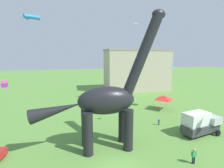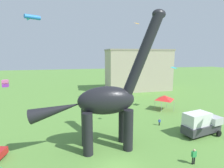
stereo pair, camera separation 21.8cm
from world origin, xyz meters
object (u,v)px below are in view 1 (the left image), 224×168
(festival_canopy_tent, at_px, (164,97))
(dinosaur_sculpture, at_px, (106,100))
(person_photographer, at_px, (159,121))
(person_watching_child, at_px, (194,155))
(kite_mid_center, at_px, (136,23))
(kite_drifting, at_px, (131,84))
(parked_box_truck, at_px, (200,123))
(kite_near_low, at_px, (31,17))
(kite_high_left, at_px, (173,68))
(kite_mid_left, at_px, (4,84))

(festival_canopy_tent, bearing_deg, dinosaur_sculpture, -140.49)
(person_photographer, bearing_deg, dinosaur_sculpture, 51.67)
(person_watching_child, distance_m, kite_mid_center, 27.61)
(festival_canopy_tent, distance_m, kite_drifting, 11.43)
(dinosaur_sculpture, relative_size, person_photographer, 14.79)
(parked_box_truck, height_order, kite_drifting, kite_drifting)
(person_watching_child, bearing_deg, festival_canopy_tent, 108.06)
(dinosaur_sculpture, relative_size, parked_box_truck, 2.73)
(dinosaur_sculpture, relative_size, kite_near_low, 8.77)
(kite_high_left, bearing_deg, kite_mid_left, -167.67)
(kite_drifting, relative_size, kite_mid_center, 0.67)
(person_photographer, xyz_separation_m, kite_near_low, (-17.52, -0.87, 14.69))
(kite_drifting, bearing_deg, person_photographer, -15.72)
(person_watching_child, bearing_deg, kite_drifting, 142.29)
(dinosaur_sculpture, distance_m, kite_high_left, 19.66)
(kite_mid_left, xyz_separation_m, kite_mid_center, (22.03, 11.45, 10.01))
(person_watching_child, distance_m, kite_near_low, 23.39)
(person_photographer, bearing_deg, person_watching_child, 107.19)
(kite_near_low, xyz_separation_m, kite_high_left, (23.79, 7.67, -6.86))
(kite_mid_left, bearing_deg, person_watching_child, -27.93)
(festival_canopy_tent, bearing_deg, kite_high_left, -7.94)
(parked_box_truck, xyz_separation_m, person_watching_child, (-5.40, -5.69, -0.64))
(dinosaur_sculpture, relative_size, person_watching_child, 9.72)
(festival_canopy_tent, relative_size, kite_mid_center, 2.70)
(kite_drifting, bearing_deg, parked_box_truck, -33.54)
(dinosaur_sculpture, bearing_deg, parked_box_truck, -27.99)
(person_watching_child, bearing_deg, kite_near_low, -171.43)
(festival_canopy_tent, xyz_separation_m, kite_mid_left, (-26.27, -6.30, 4.86))
(kite_near_low, height_order, kite_mid_center, kite_mid_center)
(parked_box_truck, xyz_separation_m, kite_high_left, (2.30, 11.06, 6.85))
(parked_box_truck, height_order, kite_mid_left, kite_mid_left)
(kite_mid_left, distance_m, kite_high_left, 28.49)
(person_watching_child, relative_size, kite_high_left, 0.95)
(parked_box_truck, bearing_deg, kite_drifting, 134.00)
(person_photographer, bearing_deg, kite_high_left, -107.34)
(person_photographer, height_order, festival_canopy_tent, festival_canopy_tent)
(parked_box_truck, height_order, kite_near_low, kite_near_low)
(person_photographer, bearing_deg, kite_near_low, 28.20)
(dinosaur_sculpture, height_order, kite_near_low, dinosaur_sculpture)
(kite_mid_center, xyz_separation_m, kite_high_left, (5.79, -5.37, -8.92))
(festival_canopy_tent, bearing_deg, kite_drifting, -147.10)
(kite_drifting, xyz_separation_m, kite_high_left, (10.54, 5.60, 1.95))
(person_photographer, height_order, kite_mid_center, kite_mid_center)
(kite_mid_center, bearing_deg, kite_drifting, -113.41)
(parked_box_truck, xyz_separation_m, kite_drifting, (-8.24, 5.46, 4.90))
(dinosaur_sculpture, distance_m, festival_canopy_tent, 18.69)
(person_watching_child, bearing_deg, parked_box_truck, 84.48)
(person_photographer, relative_size, kite_mid_left, 1.19)
(dinosaur_sculpture, bearing_deg, kite_near_low, 124.86)
(person_watching_child, relative_size, kite_near_low, 0.90)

